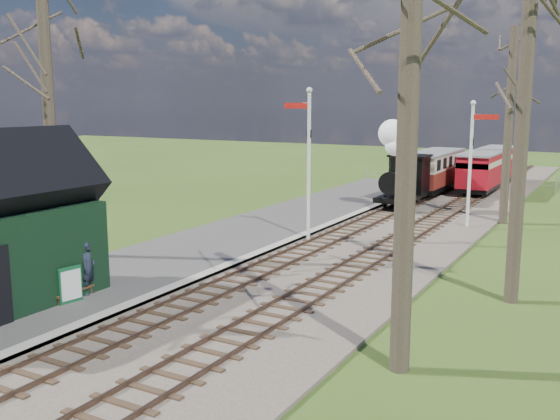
{
  "coord_description": "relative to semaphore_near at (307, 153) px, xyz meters",
  "views": [
    {
      "loc": [
        10.4,
        -6.18,
        5.67
      ],
      "look_at": [
        -0.98,
        14.14,
        1.6
      ],
      "focal_mm": 40.0,
      "sensor_mm": 36.0,
      "label": 1
    }
  ],
  "objects": [
    {
      "name": "coach",
      "position": [
        0.77,
        15.73,
        -2.08
      ],
      "size": [
        2.14,
        7.34,
        2.25
      ],
      "color": "black",
      "rests_on": "ground"
    },
    {
      "name": "red_carriage_b",
      "position": [
        3.37,
        22.17,
        -2.18
      ],
      "size": [
        1.97,
        4.89,
        2.08
      ],
      "color": "black",
      "rests_on": "ground"
    },
    {
      "name": "person",
      "position": [
        -2.05,
        -9.8,
        -2.65
      ],
      "size": [
        0.52,
        0.65,
        1.54
      ],
      "primitive_type": "imported",
      "rotation": [
        0.0,
        0.0,
        1.87
      ],
      "color": "#1B2232",
      "rests_on": "platform"
    },
    {
      "name": "fence_line",
      "position": [
        1.07,
        20.0,
        -3.07
      ],
      "size": [
        12.6,
        0.08,
        1.0
      ],
      "color": "slate",
      "rests_on": "ground"
    },
    {
      "name": "locomotive",
      "position": [
        0.76,
        9.66,
        -1.51
      ],
      "size": [
        1.83,
        4.28,
        4.59
      ],
      "color": "black",
      "rests_on": "ground"
    },
    {
      "name": "semaphore_near",
      "position": [
        0.0,
        0.0,
        0.0
      ],
      "size": [
        1.22,
        0.24,
        6.22
      ],
      "color": "silver",
      "rests_on": "ground"
    },
    {
      "name": "track_near",
      "position": [
        0.77,
        6.0,
        -3.52
      ],
      "size": [
        1.6,
        60.0,
        0.15
      ],
      "color": "brown",
      "rests_on": "ground"
    },
    {
      "name": "bare_trees",
      "position": [
        2.1,
        -5.9,
        1.59
      ],
      "size": [
        15.51,
        22.39,
        12.0
      ],
      "color": "#382D23",
      "rests_on": "ground"
    },
    {
      "name": "platform",
      "position": [
        -2.73,
        -2.0,
        -3.52
      ],
      "size": [
        5.0,
        44.0,
        0.2
      ],
      "primitive_type": "cube",
      "color": "#474442",
      "rests_on": "ground"
    },
    {
      "name": "bench",
      "position": [
        -2.27,
        -10.35,
        -3.05
      ],
      "size": [
        0.45,
        1.39,
        0.78
      ],
      "color": "#462D19",
      "rests_on": "platform"
    },
    {
      "name": "semaphore_far",
      "position": [
        5.14,
        6.0,
        -0.27
      ],
      "size": [
        1.22,
        0.24,
        5.72
      ],
      "color": "silver",
      "rests_on": "ground"
    },
    {
      "name": "distant_hills",
      "position": [
        2.17,
        48.38,
        -19.83
      ],
      "size": [
        114.4,
        48.0,
        22.02
      ],
      "color": "#385B23",
      "rests_on": "ground"
    },
    {
      "name": "sign_board",
      "position": [
        -1.9,
        -10.61,
        -2.92
      ],
      "size": [
        0.21,
        0.69,
        1.01
      ],
      "color": "#104C28",
      "rests_on": "platform"
    },
    {
      "name": "red_carriage_a",
      "position": [
        3.37,
        16.67,
        -2.18
      ],
      "size": [
        1.97,
        4.89,
        2.08
      ],
      "color": "black",
      "rests_on": "ground"
    },
    {
      "name": "track_far",
      "position": [
        3.37,
        6.0,
        -3.52
      ],
      "size": [
        1.6,
        60.0,
        0.15
      ],
      "color": "brown",
      "rests_on": "ground"
    },
    {
      "name": "ballast_bed",
      "position": [
        2.07,
        6.0,
        -3.57
      ],
      "size": [
        8.0,
        60.0,
        0.1
      ],
      "primitive_type": "cube",
      "color": "brown",
      "rests_on": "ground"
    },
    {
      "name": "coping_strip",
      "position": [
        -0.43,
        -2.0,
        -3.52
      ],
      "size": [
        0.4,
        44.0,
        0.21
      ],
      "primitive_type": "cube",
      "color": "#B2AD9E",
      "rests_on": "ground"
    }
  ]
}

